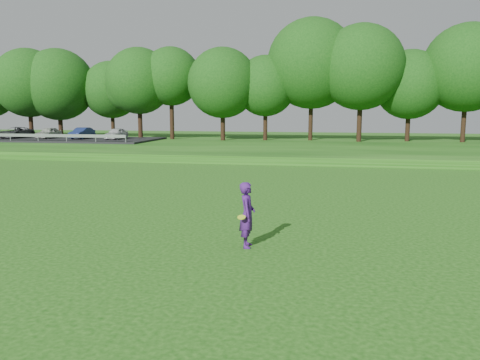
# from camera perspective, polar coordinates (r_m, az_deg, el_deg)

# --- Properties ---
(ground) EXTENTS (140.00, 140.00, 0.00)m
(ground) POSITION_cam_1_polar(r_m,az_deg,el_deg) (15.41, -14.75, -6.18)
(ground) COLOR #14460D
(ground) RESTS_ON ground
(berm) EXTENTS (130.00, 30.00, 0.60)m
(berm) POSITION_cam_1_polar(r_m,az_deg,el_deg) (47.96, 3.25, 4.27)
(berm) COLOR #14460D
(berm) RESTS_ON ground
(walking_path) EXTENTS (130.00, 1.60, 0.04)m
(walking_path) POSITION_cam_1_polar(r_m,az_deg,el_deg) (34.24, -0.02, 2.11)
(walking_path) COLOR gray
(walking_path) RESTS_ON ground
(treeline) EXTENTS (104.00, 7.00, 15.00)m
(treeline) POSITION_cam_1_polar(r_m,az_deg,el_deg) (51.97, 3.96, 13.20)
(treeline) COLOR #10400E
(treeline) RESTS_ON berm
(parking_lot) EXTENTS (24.00, 9.00, 1.38)m
(parking_lot) POSITION_cam_1_polar(r_m,az_deg,el_deg) (55.60, -22.57, 4.96)
(parking_lot) COLOR black
(parking_lot) RESTS_ON berm
(woman) EXTENTS (0.53, 0.85, 1.85)m
(woman) POSITION_cam_1_polar(r_m,az_deg,el_deg) (13.15, 0.88, -4.27)
(woman) COLOR #46186E
(woman) RESTS_ON ground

